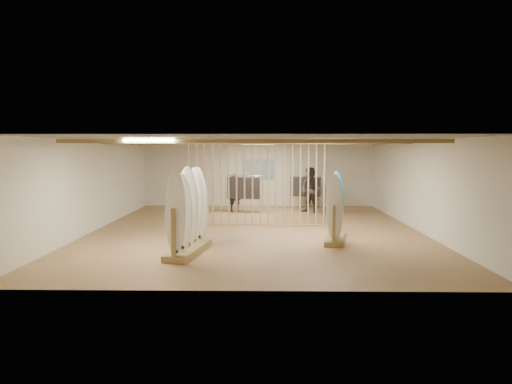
{
  "coord_description": "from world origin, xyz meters",
  "views": [
    {
      "loc": [
        0.24,
        -13.96,
        2.56
      ],
      "look_at": [
        0.0,
        0.0,
        1.2
      ],
      "focal_mm": 32.0,
      "sensor_mm": 36.0,
      "label": 1
    }
  ],
  "objects_px": {
    "rack_right": "(335,218)",
    "shopper_b": "(311,187)",
    "rack_left": "(188,225)",
    "shopper_a": "(234,190)",
    "clothing_rack_b": "(306,187)",
    "clothing_rack_a": "(244,188)"
  },
  "relations": [
    {
      "from": "clothing_rack_a",
      "to": "clothing_rack_b",
      "type": "relative_size",
      "value": 1.07
    },
    {
      "from": "clothing_rack_a",
      "to": "shopper_a",
      "type": "relative_size",
      "value": 0.88
    },
    {
      "from": "rack_right",
      "to": "clothing_rack_a",
      "type": "relative_size",
      "value": 1.3
    },
    {
      "from": "rack_left",
      "to": "rack_right",
      "type": "height_order",
      "value": "rack_left"
    },
    {
      "from": "rack_right",
      "to": "clothing_rack_a",
      "type": "bearing_deg",
      "value": 127.45
    },
    {
      "from": "clothing_rack_b",
      "to": "shopper_a",
      "type": "relative_size",
      "value": 0.82
    },
    {
      "from": "rack_left",
      "to": "rack_right",
      "type": "distance_m",
      "value": 4.11
    },
    {
      "from": "rack_left",
      "to": "shopper_b",
      "type": "relative_size",
      "value": 1.09
    },
    {
      "from": "shopper_a",
      "to": "shopper_b",
      "type": "relative_size",
      "value": 0.85
    },
    {
      "from": "rack_right",
      "to": "shopper_b",
      "type": "height_order",
      "value": "shopper_b"
    },
    {
      "from": "shopper_b",
      "to": "clothing_rack_b",
      "type": "bearing_deg",
      "value": 132.68
    },
    {
      "from": "rack_right",
      "to": "clothing_rack_b",
      "type": "relative_size",
      "value": 1.39
    },
    {
      "from": "rack_right",
      "to": "clothing_rack_b",
      "type": "xyz_separation_m",
      "value": [
        -0.18,
        6.69,
        0.3
      ]
    },
    {
      "from": "shopper_b",
      "to": "clothing_rack_a",
      "type": "bearing_deg",
      "value": -142.25
    },
    {
      "from": "rack_right",
      "to": "shopper_b",
      "type": "relative_size",
      "value": 0.96
    },
    {
      "from": "rack_left",
      "to": "shopper_b",
      "type": "bearing_deg",
      "value": 71.14
    },
    {
      "from": "rack_left",
      "to": "shopper_a",
      "type": "height_order",
      "value": "rack_left"
    },
    {
      "from": "shopper_a",
      "to": "clothing_rack_a",
      "type": "bearing_deg",
      "value": 153.31
    },
    {
      "from": "rack_left",
      "to": "shopper_a",
      "type": "distance_m",
      "value": 7.39
    },
    {
      "from": "rack_left",
      "to": "clothing_rack_a",
      "type": "distance_m",
      "value": 7.1
    },
    {
      "from": "rack_left",
      "to": "clothing_rack_b",
      "type": "xyz_separation_m",
      "value": [
        3.62,
        8.26,
        0.21
      ]
    },
    {
      "from": "rack_right",
      "to": "shopper_a",
      "type": "height_order",
      "value": "rack_right"
    }
  ]
}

